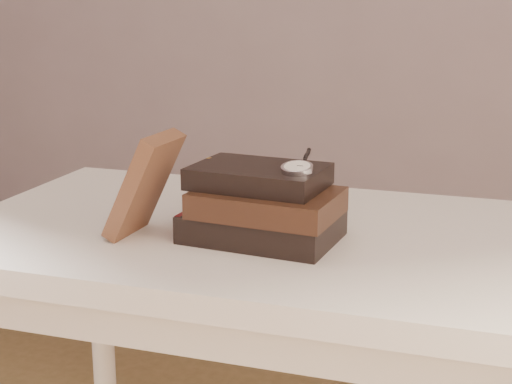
% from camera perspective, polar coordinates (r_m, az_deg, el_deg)
% --- Properties ---
extents(table, '(1.00, 0.60, 0.75)m').
position_cam_1_polar(table, '(1.27, 0.16, -6.59)').
color(table, silver).
rests_on(table, ground).
extents(book_stack, '(0.25, 0.18, 0.12)m').
position_cam_1_polar(book_stack, '(1.17, 0.53, -1.06)').
color(book_stack, black).
rests_on(book_stack, table).
extents(journal, '(0.10, 0.11, 0.17)m').
position_cam_1_polar(journal, '(1.19, -8.42, 0.54)').
color(journal, '#45281A').
rests_on(journal, table).
extents(pocket_watch, '(0.05, 0.15, 0.02)m').
position_cam_1_polar(pocket_watch, '(1.12, 3.18, 1.89)').
color(pocket_watch, silver).
rests_on(pocket_watch, book_stack).
extents(eyeglasses, '(0.11, 0.12, 0.05)m').
position_cam_1_polar(eyeglasses, '(1.27, -1.53, 0.73)').
color(eyeglasses, silver).
rests_on(eyeglasses, book_stack).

